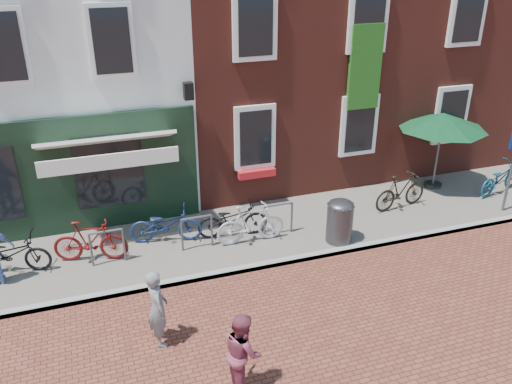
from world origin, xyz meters
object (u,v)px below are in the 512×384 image
object	(u,v)px
boy	(243,352)
bicycle_2	(166,225)
litter_bin	(340,219)
bicycle_5	(401,191)
bicycle_0	(10,254)
bicycle_3	(251,223)
parasol	(443,118)
bicycle_4	(233,219)
bicycle_6	(500,178)
woman	(158,308)
bicycle_1	(90,241)

from	to	relation	value
boy	bicycle_2	distance (m)	4.85
litter_bin	boy	distance (m)	4.99
boy	bicycle_5	xyz separation A→B (m)	(5.81, 4.57, -0.13)
bicycle_0	boy	bearing A→B (deg)	-127.74
bicycle_3	parasol	bearing A→B (deg)	-76.69
bicycle_3	bicycle_4	bearing A→B (deg)	38.45
boy	bicycle_3	xyz separation A→B (m)	(1.50, 4.16, -0.13)
bicycle_6	bicycle_2	bearing A→B (deg)	72.29
boy	bicycle_6	bearing A→B (deg)	-66.59
boy	bicycle_6	size ratio (longest dim) A/B	0.85
bicycle_6	litter_bin	bearing A→B (deg)	84.17
woman	boy	size ratio (longest dim) A/B	1.05
woman	bicycle_3	size ratio (longest dim) A/B	0.92
bicycle_1	bicycle_4	bearing A→B (deg)	-74.49
parasol	bicycle_6	size ratio (longest dim) A/B	1.46
bicycle_3	bicycle_5	distance (m)	4.33
litter_bin	parasol	world-z (taller)	parasol
parasol	bicycle_6	bearing A→B (deg)	-33.68
bicycle_0	woman	bearing A→B (deg)	-126.40
bicycle_3	bicycle_6	bearing A→B (deg)	-86.40
litter_bin	bicycle_5	distance (m)	2.53
boy	bicycle_1	world-z (taller)	boy
woman	bicycle_2	xyz separation A→B (m)	(0.71, 3.33, -0.21)
litter_bin	bicycle_5	world-z (taller)	litter_bin
woman	bicycle_1	world-z (taller)	woman
litter_bin	bicycle_2	world-z (taller)	litter_bin
bicycle_5	bicycle_6	distance (m)	3.18
bicycle_4	bicycle_5	bearing A→B (deg)	-84.01
bicycle_2	bicycle_6	size ratio (longest dim) A/B	1.00
boy	bicycle_4	xyz separation A→B (m)	(1.18, 4.58, -0.18)
bicycle_2	bicycle_3	bearing A→B (deg)	-97.13
boy	bicycle_1	xyz separation A→B (m)	(-2.10, 4.54, -0.13)
litter_bin	parasol	size ratio (longest dim) A/B	0.46
bicycle_5	bicycle_1	bearing A→B (deg)	81.45
woman	bicycle_0	size ratio (longest dim) A/B	0.89
litter_bin	bicycle_2	xyz separation A→B (m)	(-3.88, 1.29, -0.15)
bicycle_6	bicycle_4	bearing A→B (deg)	73.75
woman	bicycle_0	xyz separation A→B (m)	(-2.65, 3.12, -0.21)
bicycle_4	bicycle_2	bearing A→B (deg)	86.81
woman	bicycle_5	xyz separation A→B (m)	(6.90, 3.07, -0.16)
woman	bicycle_3	world-z (taller)	woman
woman	boy	xyz separation A→B (m)	(1.09, -1.50, -0.03)
bicycle_3	bicycle_4	xyz separation A→B (m)	(-0.32, 0.41, -0.05)
parasol	bicycle_6	world-z (taller)	parasol
bicycle_2	bicycle_5	xyz separation A→B (m)	(6.19, -0.27, 0.05)
litter_bin	bicycle_5	bearing A→B (deg)	23.86
boy	bicycle_0	bearing A→B (deg)	35.84
litter_bin	bicycle_0	size ratio (longest dim) A/B	0.68
parasol	boy	size ratio (longest dim) A/B	1.71
bicycle_1	bicycle_6	distance (m)	11.09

